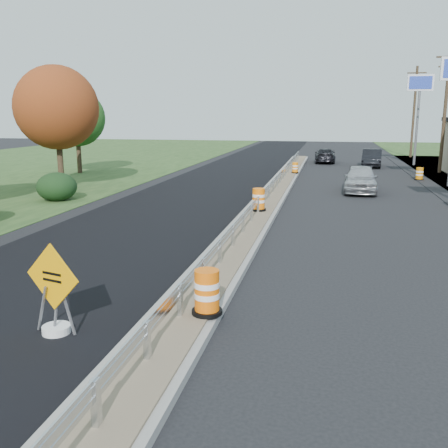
% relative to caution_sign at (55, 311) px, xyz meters
% --- Properties ---
extents(ground, '(140.00, 140.00, 0.00)m').
position_rel_caution_sign_xyz_m(ground, '(2.41, 8.95, -0.49)').
color(ground, black).
rests_on(ground, ground).
extents(milled_overlay, '(7.20, 120.00, 0.01)m').
position_rel_caution_sign_xyz_m(milled_overlay, '(-1.99, 18.95, -0.49)').
color(milled_overlay, black).
rests_on(milled_overlay, ground).
extents(median, '(1.60, 55.00, 0.23)m').
position_rel_caution_sign_xyz_m(median, '(2.41, 16.95, -0.38)').
color(median, gray).
rests_on(median, ground).
extents(guardrail, '(0.10, 46.15, 0.72)m').
position_rel_caution_sign_xyz_m(guardrail, '(2.41, 17.95, 0.23)').
color(guardrail, silver).
rests_on(guardrail, median).
extents(pylon_sign_north, '(2.20, 0.30, 7.90)m').
position_rel_caution_sign_xyz_m(pylon_sign_north, '(12.91, 38.95, 5.98)').
color(pylon_sign_north, slate).
rests_on(pylon_sign_north, ground).
extents(utility_pole_nmid, '(1.90, 0.26, 9.40)m').
position_rel_caution_sign_xyz_m(utility_pole_nmid, '(13.91, 32.95, 4.44)').
color(utility_pole_nmid, '#473523').
rests_on(utility_pole_nmid, ground).
extents(utility_pole_north, '(1.90, 0.26, 9.40)m').
position_rel_caution_sign_xyz_m(utility_pole_north, '(13.91, 47.95, 4.44)').
color(utility_pole_north, '#473523').
rests_on(utility_pole_north, ground).
extents(hedge_north, '(2.09, 2.09, 1.52)m').
position_rel_caution_sign_xyz_m(hedge_north, '(-8.59, 14.95, 0.27)').
color(hedge_north, black).
rests_on(hedge_north, ground).
extents(tree_near_red, '(4.95, 4.95, 7.35)m').
position_rel_caution_sign_xyz_m(tree_near_red, '(-10.59, 18.95, 4.37)').
color(tree_near_red, '#473523').
rests_on(tree_near_red, ground).
extents(tree_near_back, '(4.29, 4.29, 6.37)m').
position_rel_caution_sign_xyz_m(tree_near_back, '(-13.59, 26.95, 3.72)').
color(tree_near_back, '#473523').
rests_on(tree_near_back, ground).
extents(caution_sign, '(1.36, 0.59, 1.94)m').
position_rel_caution_sign_xyz_m(caution_sign, '(0.00, 0.00, 0.00)').
color(caution_sign, white).
rests_on(caution_sign, ground).
extents(barrel_median_near, '(0.67, 0.67, 0.99)m').
position_rel_caution_sign_xyz_m(barrel_median_near, '(2.96, 1.14, 0.21)').
color(barrel_median_near, black).
rests_on(barrel_median_near, median).
extents(barrel_median_mid, '(0.69, 0.69, 1.01)m').
position_rel_caution_sign_xyz_m(barrel_median_mid, '(2.38, 13.22, 0.22)').
color(barrel_median_mid, black).
rests_on(barrel_median_mid, median).
extents(barrel_median_far, '(0.53, 0.53, 0.78)m').
position_rel_caution_sign_xyz_m(barrel_median_far, '(2.96, 28.58, 0.11)').
color(barrel_median_far, black).
rests_on(barrel_median_far, median).
extents(barrel_shoulder_mid, '(0.60, 0.60, 0.88)m').
position_rel_caution_sign_xyz_m(barrel_shoulder_mid, '(11.61, 27.94, -0.07)').
color(barrel_shoulder_mid, black).
rests_on(barrel_shoulder_mid, ground).
extents(car_silver, '(2.07, 4.73, 1.59)m').
position_rel_caution_sign_xyz_m(car_silver, '(7.26, 21.42, 0.30)').
color(car_silver, '#BCBDC1').
rests_on(car_silver, ground).
extents(car_dark_mid, '(2.02, 4.73, 1.52)m').
position_rel_caution_sign_xyz_m(car_dark_mid, '(9.06, 36.82, 0.27)').
color(car_dark_mid, black).
rests_on(car_dark_mid, ground).
extents(car_dark_far, '(2.02, 4.67, 1.34)m').
position_rel_caution_sign_xyz_m(car_dark_far, '(4.99, 39.82, 0.18)').
color(car_dark_far, black).
rests_on(car_dark_far, ground).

